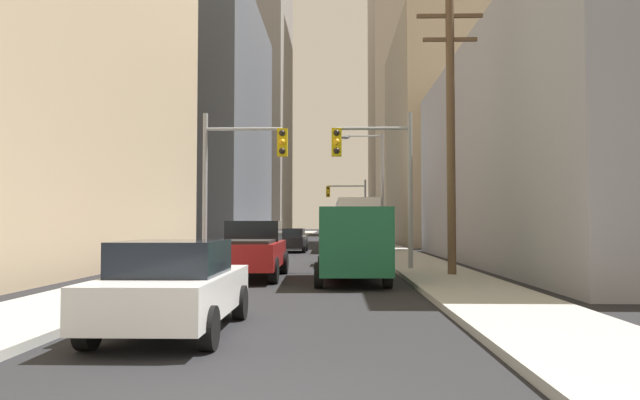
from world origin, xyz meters
name	(u,v)px	position (x,y,z in m)	size (l,w,h in m)	color
sidewalk_left	(276,242)	(-4.63, 50.00, 0.07)	(2.71, 160.00, 0.15)	#9E9E99
sidewalk_right	(373,242)	(4.63, 50.00, 0.07)	(2.71, 160.00, 0.15)	#9E9E99
city_bus	(355,222)	(2.41, 35.10, 1.93)	(2.68, 11.54, 3.40)	silver
pickup_truck_red	(251,250)	(-1.75, 13.96, 0.93)	(2.20, 5.44, 1.90)	maroon
cargo_van_green	(351,240)	(1.57, 12.66, 1.29)	(2.16, 5.27, 2.26)	#195938
sedan_white	(174,286)	(-1.58, 4.26, 0.77)	(1.95, 4.20, 1.52)	white
sedan_maroon	(346,247)	(1.53, 20.18, 0.77)	(1.95, 4.21, 1.52)	maroon
sedan_black	(292,240)	(-1.75, 31.61, 0.77)	(1.95, 4.24, 1.52)	black
traffic_signal_near_left	(240,165)	(-2.53, 16.44, 4.01)	(3.22, 0.44, 6.00)	gray
traffic_signal_near_right	(376,165)	(2.61, 16.44, 4.01)	(3.04, 0.44, 6.00)	gray
traffic_signal_far_right	(348,200)	(2.25, 49.51, 4.04)	(3.81, 0.44, 6.00)	gray
utility_pole_right	(451,129)	(4.90, 13.89, 4.94)	(2.20, 0.28, 9.34)	brown
street_lamp_right	(375,179)	(3.54, 30.71, 4.57)	(2.67, 0.32, 7.50)	gray
building_left_mid_office	(173,125)	(-14.25, 48.49, 11.17)	(15.90, 24.55, 22.34)	#4C515B
building_left_far_tower	(240,92)	(-14.20, 86.16, 22.98)	(15.09, 22.38, 45.95)	gray
building_right_near_lowrise	(636,152)	(14.40, 20.63, 4.97)	(15.23, 25.37, 9.94)	#93939E
building_right_mid_block	(497,139)	(15.60, 46.75, 9.40)	(18.45, 19.39, 18.80)	tan
building_right_far_highrise	(412,58)	(14.26, 93.66, 30.40)	(14.11, 20.67, 60.79)	#B7A893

